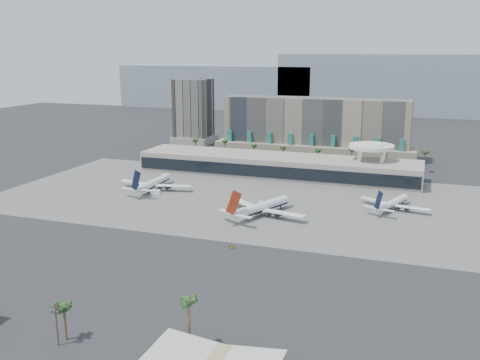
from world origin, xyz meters
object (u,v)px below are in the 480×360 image
(utility_pole, at_px, (56,320))
(airliner_centre, at_px, (262,207))
(taxiway_sign, at_px, (232,248))
(airliner_right, at_px, (393,203))
(service_vehicle_a, at_px, (155,192))
(airliner_left, at_px, (153,183))
(service_vehicle_b, at_px, (262,203))

(utility_pole, xyz_separation_m, airliner_centre, (17.26, 125.08, -3.13))
(utility_pole, height_order, taxiway_sign, utility_pole)
(utility_pole, relative_size, taxiway_sign, 5.86)
(airliner_right, bearing_deg, utility_pole, -94.02)
(airliner_right, xyz_separation_m, service_vehicle_a, (-120.94, -11.87, -2.03))
(airliner_centre, distance_m, service_vehicle_a, 66.79)
(airliner_left, xyz_separation_m, airliner_centre, (69.43, -24.53, 0.19))
(airliner_left, height_order, taxiway_sign, airliner_left)
(utility_pole, height_order, service_vehicle_b, utility_pole)
(airliner_centre, height_order, airliner_right, airliner_centre)
(airliner_left, relative_size, taxiway_sign, 21.44)
(airliner_centre, bearing_deg, airliner_right, 50.85)
(airliner_left, xyz_separation_m, service_vehicle_b, (64.79, -8.78, -2.90))
(airliner_centre, relative_size, service_vehicle_a, 8.99)
(airliner_centre, distance_m, airliner_right, 63.45)
(airliner_right, bearing_deg, service_vehicle_b, -146.23)
(airliner_left, distance_m, airliner_right, 125.95)
(airliner_left, xyz_separation_m, airliner_right, (125.87, 4.45, -0.62))
(utility_pole, xyz_separation_m, airliner_right, (73.70, 154.07, -3.94))
(airliner_centre, distance_m, taxiway_sign, 45.25)
(service_vehicle_a, relative_size, service_vehicle_b, 1.33)
(service_vehicle_a, bearing_deg, airliner_left, 107.31)
(airliner_centre, xyz_separation_m, taxiway_sign, (1.43, -45.09, -3.55))
(airliner_left, distance_m, airliner_centre, 73.64)
(service_vehicle_b, bearing_deg, utility_pole, -73.60)
(airliner_left, height_order, airliner_right, airliner_left)
(utility_pole, distance_m, airliner_right, 170.84)
(airliner_right, xyz_separation_m, service_vehicle_b, (-61.09, -13.23, -2.28))
(airliner_right, distance_m, service_vehicle_a, 121.53)
(airliner_left, bearing_deg, service_vehicle_b, -7.66)
(utility_pole, distance_m, service_vehicle_b, 141.54)
(service_vehicle_b, relative_size, taxiway_sign, 1.76)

